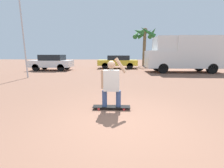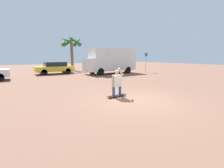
% 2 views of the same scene
% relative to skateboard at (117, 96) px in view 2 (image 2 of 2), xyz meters
% --- Properties ---
extents(ground_plane, '(80.00, 80.00, 0.00)m').
position_rel_skateboard_xyz_m(ground_plane, '(0.36, -0.97, -0.07)').
color(ground_plane, brown).
extents(skateboard, '(1.07, 0.25, 0.08)m').
position_rel_skateboard_xyz_m(skateboard, '(0.00, 0.00, 0.00)').
color(skateboard, black).
rests_on(skateboard, ground_plane).
extents(person_skateboarder, '(0.72, 0.22, 1.39)m').
position_rel_skateboard_xyz_m(person_skateboarder, '(-0.00, 0.00, 0.73)').
color(person_skateboarder, '#384C7A').
rests_on(person_skateboarder, skateboard).
extents(camper_van, '(6.27, 2.23, 2.99)m').
position_rel_skateboard_xyz_m(camper_van, '(5.90, 9.22, 1.56)').
color(camper_van, black).
rests_on(camper_van, ground_plane).
extents(parked_car_yellow, '(4.25, 1.92, 1.40)m').
position_rel_skateboard_xyz_m(parked_car_yellow, '(0.10, 12.66, 0.68)').
color(parked_car_yellow, black).
rests_on(parked_car_yellow, ground_plane).
extents(palm_tree_near_van, '(3.12, 3.00, 5.00)m').
position_rel_skateboard_xyz_m(palm_tree_near_van, '(3.47, 16.28, 3.88)').
color(palm_tree_near_van, brown).
rests_on(palm_tree_near_van, ground_plane).
extents(street_sign, '(0.44, 0.06, 2.50)m').
position_rel_skateboard_xyz_m(street_sign, '(10.47, 7.88, 1.53)').
color(street_sign, '#B7B7BC').
rests_on(street_sign, ground_plane).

